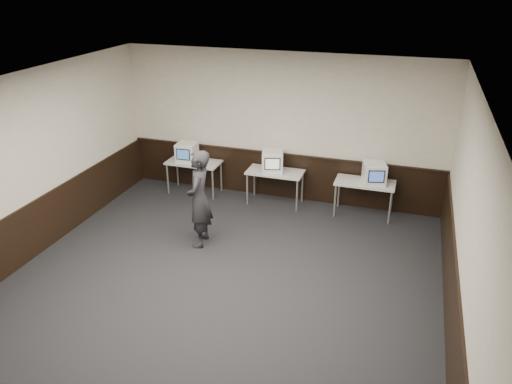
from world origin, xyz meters
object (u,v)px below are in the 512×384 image
emac_left (187,152)px  emac_center (272,161)px  person (199,199)px  desk_right (365,185)px  emac_right (374,173)px  desk_left (194,164)px  desk_center (275,174)px

emac_left → emac_center: bearing=-3.0°
emac_center → person: 2.25m
desk_right → emac_center: emac_center is taller
emac_center → emac_right: emac_center is taller
desk_left → emac_right: bearing=-0.2°
desk_left → desk_center: size_ratio=1.00×
desk_center → emac_right: size_ratio=2.18×
person → desk_left: bearing=-161.7°
desk_right → emac_right: (0.16, -0.02, 0.29)m
desk_center → person: (-0.83, -2.11, 0.24)m
desk_left → emac_right: 3.97m
emac_right → desk_left: bearing=164.3°
desk_center → emac_right: bearing=-0.5°
desk_left → desk_right: 3.80m
desk_right → desk_center: bearing=180.0°
desk_left → emac_left: emac_left is taller
desk_right → emac_left: (-3.95, -0.01, 0.28)m
desk_left → person: bearing=-63.1°
emac_center → desk_center: bearing=-23.8°
person → desk_right: bearing=119.0°
emac_right → person: bearing=-159.6°
desk_left → person: person is taller
desk_left → emac_left: bearing=-174.8°
desk_left → emac_center: emac_center is taller
person → emac_left: bearing=-158.4°
desk_center → desk_right: bearing=0.0°
desk_right → emac_right: 0.33m
emac_left → emac_center: 1.98m
desk_right → emac_center: (-1.97, 0.01, 0.29)m
person → desk_center: bearing=149.9°
desk_center → desk_right: 1.90m
desk_left → desk_center: 1.90m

